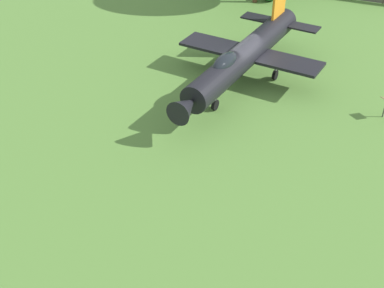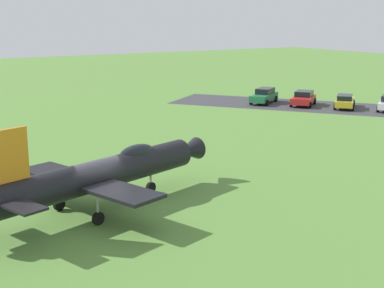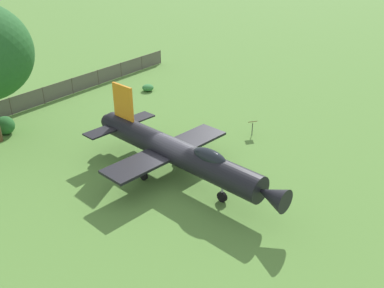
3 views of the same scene
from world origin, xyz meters
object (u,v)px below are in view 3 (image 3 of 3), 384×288
object	(u,v)px
shrub_near_fence	(5,125)
info_plaque	(253,124)
display_jet	(179,153)
shrub_by_tree	(148,88)

from	to	relation	value
shrub_near_fence	info_plaque	size ratio (longest dim) A/B	1.42
display_jet	shrub_near_fence	distance (m)	14.31
shrub_near_fence	display_jet	bearing A→B (deg)	-55.04
info_plaque	shrub_near_fence	bearing A→B (deg)	150.91
shrub_near_fence	shrub_by_tree	distance (m)	13.16
shrub_by_tree	display_jet	bearing A→B (deg)	-106.35
shrub_by_tree	info_plaque	xyz separation A→B (m)	(2.91, -12.25, 0.54)
shrub_by_tree	info_plaque	world-z (taller)	info_plaque
display_jet	info_plaque	xyz separation A→B (m)	(7.39, 3.03, -0.95)
display_jet	shrub_by_tree	world-z (taller)	display_jet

